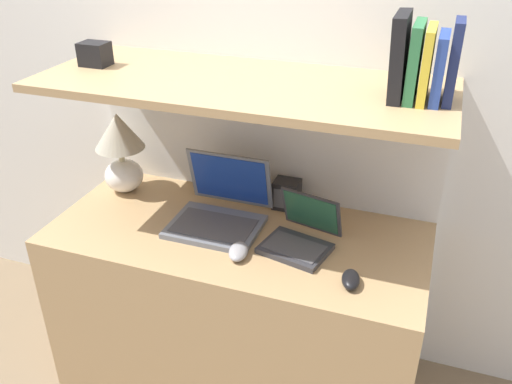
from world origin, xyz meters
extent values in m
cube|color=white|center=(0.00, 0.69, 1.20)|extent=(6.00, 0.05, 2.40)
cube|color=tan|center=(0.00, 0.31, 0.36)|extent=(1.38, 0.62, 0.73)
cube|color=white|center=(0.00, 0.64, 0.62)|extent=(1.38, 0.04, 1.25)
cube|color=tan|center=(0.00, 0.38, 1.26)|extent=(1.38, 0.56, 0.03)
ellipsoid|color=white|center=(-0.56, 0.46, 0.79)|extent=(0.16, 0.16, 0.13)
cylinder|color=tan|center=(-0.56, 0.46, 0.89)|extent=(0.02, 0.02, 0.06)
cone|color=#B2AD99|center=(-0.56, 0.46, 0.99)|extent=(0.20, 0.20, 0.15)
cube|color=slate|center=(-0.08, 0.30, 0.74)|extent=(0.33, 0.26, 0.02)
cube|color=#47474C|center=(-0.08, 0.29, 0.75)|extent=(0.29, 0.18, 0.00)
cube|color=slate|center=(-0.08, 0.46, 0.86)|extent=(0.33, 0.07, 0.23)
cube|color=navy|center=(-0.08, 0.46, 0.86)|extent=(0.30, 0.05, 0.20)
cube|color=#333338|center=(0.24, 0.27, 0.74)|extent=(0.26, 0.22, 0.02)
cube|color=#47474C|center=(0.23, 0.26, 0.75)|extent=(0.22, 0.16, 0.00)
cube|color=#333338|center=(0.26, 0.38, 0.83)|extent=(0.23, 0.10, 0.16)
cube|color=#235138|center=(0.26, 0.37, 0.83)|extent=(0.21, 0.09, 0.14)
ellipsoid|color=#99999E|center=(0.06, 0.17, 0.75)|extent=(0.08, 0.12, 0.04)
ellipsoid|color=black|center=(0.45, 0.15, 0.75)|extent=(0.07, 0.11, 0.04)
cube|color=black|center=(0.12, 0.55, 0.78)|extent=(0.10, 0.09, 0.12)
cube|color=#59595B|center=(0.12, 0.51, 0.78)|extent=(0.08, 0.00, 0.08)
cube|color=navy|center=(0.65, 0.38, 1.40)|extent=(0.03, 0.12, 0.24)
cube|color=#284293|center=(0.61, 0.38, 1.38)|extent=(0.03, 0.16, 0.20)
cube|color=gold|center=(0.58, 0.38, 1.38)|extent=(0.02, 0.17, 0.21)
cube|color=#2D7042|center=(0.54, 0.38, 1.39)|extent=(0.03, 0.17, 0.22)
cube|color=black|center=(0.50, 0.38, 1.40)|extent=(0.05, 0.18, 0.25)
cube|color=black|center=(-0.56, 0.38, 1.32)|extent=(0.10, 0.08, 0.08)
camera|label=1|loc=(0.62, -1.25, 1.81)|focal=38.00mm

